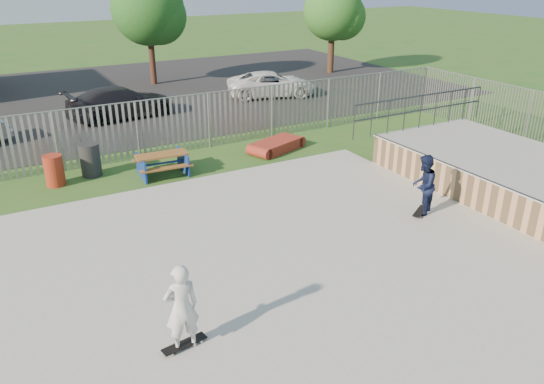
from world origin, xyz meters
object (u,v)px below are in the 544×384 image
funbox (276,145)px  skater_white (182,308)px  tree_right (333,11)px  tree_mid (148,9)px  trash_bin_red (54,171)px  trash_bin_grey (90,160)px  skater_navy (423,185)px  picnic_table (163,164)px  car_white (272,84)px  car_dark (121,102)px

funbox → skater_white: (-6.71, -8.66, 0.77)m
funbox → tree_right: (10.28, 11.40, 3.45)m
tree_mid → tree_right: size_ratio=1.10×
trash_bin_red → trash_bin_grey: (1.12, 0.30, 0.05)m
skater_navy → skater_white: same height
picnic_table → skater_navy: bearing=-49.2°
funbox → car_white: size_ratio=0.47×
picnic_table → tree_mid: size_ratio=0.29×
picnic_table → skater_white: (-2.40, -8.37, 0.61)m
tree_mid → tree_right: tree_mid is taller
skater_navy → picnic_table: bearing=-83.4°
skater_navy → car_white: bearing=-134.4°
trash_bin_red → tree_mid: tree_mid is taller
tree_mid → skater_navy: (0.85, -20.01, -3.04)m
car_dark → skater_white: (-3.01, -15.78, 0.26)m
tree_mid → skater_navy: bearing=-87.6°
trash_bin_grey → car_dark: size_ratio=0.23×
trash_bin_grey → skater_navy: size_ratio=0.65×
funbox → tree_mid: 13.88m
picnic_table → trash_bin_grey: bearing=156.5°
trash_bin_grey → car_dark: car_dark is taller
funbox → picnic_table: bearing=163.7°
funbox → car_dark: car_dark is taller
skater_white → trash_bin_red: bearing=-83.9°
skater_white → car_white: bearing=-121.9°
trash_bin_red → car_white: size_ratio=0.21×
trash_bin_red → tree_mid: 15.18m
skater_white → skater_navy: bearing=-163.1°
car_dark → tree_right: size_ratio=0.85×
picnic_table → skater_white: size_ratio=1.06×
tree_mid → tree_right: 10.76m
picnic_table → car_dark: (0.61, 7.42, 0.34)m
tree_mid → skater_navy: tree_mid is taller
trash_bin_red → skater_navy: 10.68m
trash_bin_grey → skater_navy: skater_navy is taller
funbox → skater_white: 10.99m
picnic_table → funbox: picnic_table is taller
trash_bin_grey → car_white: car_white is taller
skater_white → tree_mid: bearing=-104.7°
trash_bin_grey → funbox: bearing=-6.5°
car_white → tree_mid: (-4.27, 5.84, 3.36)m
tree_right → skater_navy: 20.69m
tree_right → skater_white: tree_right is taller
car_dark → car_white: 7.68m
picnic_table → trash_bin_red: trash_bin_red is taller
car_dark → picnic_table: bearing=168.2°
tree_mid → tree_right: (10.58, -1.95, -0.36)m
car_dark → tree_right: tree_right is taller
funbox → trash_bin_grey: (-6.31, 0.72, 0.33)m
picnic_table → trash_bin_red: 3.20m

